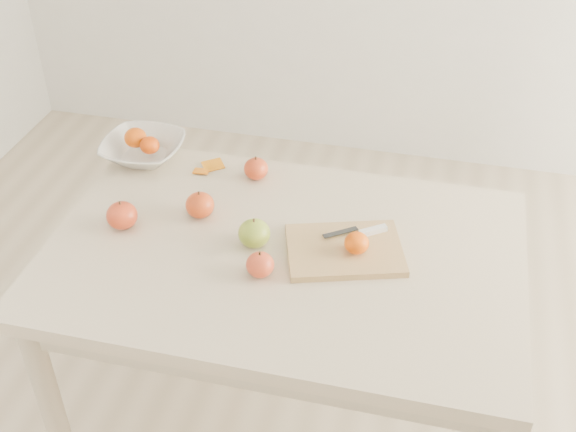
# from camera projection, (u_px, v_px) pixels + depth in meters

# --- Properties ---
(table) EXTENTS (1.20, 0.80, 0.75)m
(table) POSITION_uv_depth(u_px,v_px,m) (284.00, 279.00, 1.88)
(table) COLOR beige
(table) RESTS_ON ground
(cutting_board) EXTENTS (0.34, 0.29, 0.02)m
(cutting_board) POSITION_uv_depth(u_px,v_px,m) (345.00, 250.00, 1.81)
(cutting_board) COLOR tan
(cutting_board) RESTS_ON table
(board_tangerine) EXTENTS (0.06, 0.06, 0.05)m
(board_tangerine) POSITION_uv_depth(u_px,v_px,m) (357.00, 243.00, 1.77)
(board_tangerine) COLOR #E04607
(board_tangerine) RESTS_ON cutting_board
(fruit_bowl) EXTENTS (0.24, 0.24, 0.06)m
(fruit_bowl) POSITION_uv_depth(u_px,v_px,m) (143.00, 149.00, 2.15)
(fruit_bowl) COLOR silver
(fruit_bowl) RESTS_ON table
(bowl_tangerine_near) EXTENTS (0.07, 0.07, 0.06)m
(bowl_tangerine_near) POSITION_uv_depth(u_px,v_px,m) (135.00, 138.00, 2.15)
(bowl_tangerine_near) COLOR #C75F07
(bowl_tangerine_near) RESTS_ON fruit_bowl
(bowl_tangerine_far) EXTENTS (0.06, 0.06, 0.05)m
(bowl_tangerine_far) POSITION_uv_depth(u_px,v_px,m) (150.00, 145.00, 2.12)
(bowl_tangerine_far) COLOR #D64407
(bowl_tangerine_far) RESTS_ON fruit_bowl
(orange_peel_a) EXTENTS (0.07, 0.07, 0.01)m
(orange_peel_a) POSITION_uv_depth(u_px,v_px,m) (213.00, 166.00, 2.13)
(orange_peel_a) COLOR orange
(orange_peel_a) RESTS_ON table
(orange_peel_b) EXTENTS (0.05, 0.04, 0.01)m
(orange_peel_b) POSITION_uv_depth(u_px,v_px,m) (201.00, 172.00, 2.11)
(orange_peel_b) COLOR orange
(orange_peel_b) RESTS_ON table
(paring_knife) EXTENTS (0.16, 0.09, 0.01)m
(paring_knife) POSITION_uv_depth(u_px,v_px,m) (368.00, 231.00, 1.84)
(paring_knife) COLOR white
(paring_knife) RESTS_ON cutting_board
(apple_green) EXTENTS (0.08, 0.08, 0.07)m
(apple_green) POSITION_uv_depth(u_px,v_px,m) (254.00, 233.00, 1.82)
(apple_green) COLOR olive
(apple_green) RESTS_ON table
(apple_red_d) EXTENTS (0.08, 0.08, 0.07)m
(apple_red_d) POSITION_uv_depth(u_px,v_px,m) (122.00, 215.00, 1.88)
(apple_red_d) COLOR #9C0C07
(apple_red_d) RESTS_ON table
(apple_red_b) EXTENTS (0.08, 0.08, 0.07)m
(apple_red_b) POSITION_uv_depth(u_px,v_px,m) (200.00, 205.00, 1.92)
(apple_red_b) COLOR #A60D03
(apple_red_b) RESTS_ON table
(apple_red_a) EXTENTS (0.07, 0.07, 0.06)m
(apple_red_a) POSITION_uv_depth(u_px,v_px,m) (256.00, 169.00, 2.07)
(apple_red_a) COLOR maroon
(apple_red_a) RESTS_ON table
(apple_red_c) EXTENTS (0.07, 0.07, 0.06)m
(apple_red_c) POSITION_uv_depth(u_px,v_px,m) (260.00, 265.00, 1.73)
(apple_red_c) COLOR #8B030B
(apple_red_c) RESTS_ON table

